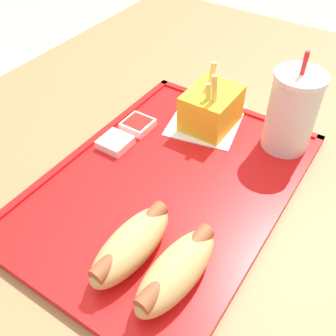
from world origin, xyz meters
name	(u,v)px	position (x,y,z in m)	size (l,w,h in m)	color
dining_table	(176,294)	(0.00, 0.00, 0.35)	(1.30, 0.96, 0.71)	olive
food_tray	(168,185)	(0.02, -0.01, 0.71)	(0.47, 0.33, 0.01)	red
paper_napkin	(206,120)	(-0.14, -0.03, 0.72)	(0.16, 0.14, 0.00)	white
soda_cup	(292,111)	(-0.16, 0.11, 0.79)	(0.08, 0.08, 0.17)	silver
hot_dog_far	(176,270)	(0.16, 0.09, 0.75)	(0.14, 0.06, 0.05)	tan
hot_dog_near	(131,244)	(0.16, 0.03, 0.75)	(0.14, 0.06, 0.05)	tan
fries_carton	(211,108)	(-0.14, -0.02, 0.75)	(0.10, 0.08, 0.11)	gold
sauce_cup_mayo	(115,142)	(0.00, -0.13, 0.73)	(0.05, 0.05, 0.02)	silver
sauce_cup_ketchup	(138,124)	(-0.06, -0.12, 0.73)	(0.05, 0.05, 0.02)	silver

